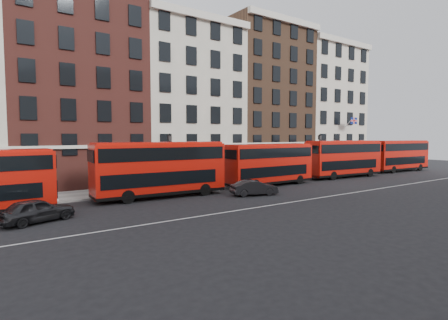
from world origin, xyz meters
TOP-DOWN VIEW (x-y plane):
  - ground at (0.00, 0.00)m, footprint 120.00×120.00m
  - pavement at (0.00, 10.50)m, footprint 80.00×5.00m
  - kerb at (0.00, 8.00)m, footprint 80.00×0.30m
  - road_centre_line at (0.00, -2.00)m, footprint 70.00×0.12m
  - building_terrace at (-0.31, 17.88)m, footprint 64.00×11.95m
  - bus_b at (-8.73, 5.85)m, footprint 11.30×3.23m
  - bus_c at (3.67, 5.85)m, footprint 10.45×2.67m
  - bus_d at (16.11, 5.86)m, footprint 11.16×3.51m
  - bus_e at (29.11, 5.86)m, footprint 10.93×3.35m
  - car_rear at (-18.46, 2.28)m, footprint 4.65×3.06m
  - car_front at (-1.51, 2.13)m, footprint 4.35×2.50m
  - lamp_post_left at (-6.22, 9.10)m, footprint 0.44×0.44m
  - lamp_post_right at (14.68, 8.47)m, footprint 0.44×0.44m
  - traffic_light at (25.85, 8.33)m, footprint 0.25×0.45m
  - iron_railings at (0.00, 12.70)m, footprint 6.60×0.06m

SIDE VIEW (x-z plane):
  - ground at x=0.00m, z-range 0.00..0.00m
  - road_centre_line at x=0.00m, z-range 0.00..0.01m
  - pavement at x=0.00m, z-range 0.00..0.15m
  - kerb at x=0.00m, z-range 0.00..0.16m
  - iron_railings at x=0.00m, z-range 0.15..1.15m
  - car_front at x=-1.51m, z-range 0.00..1.36m
  - car_rear at x=-18.46m, z-range 0.00..1.47m
  - bus_c at x=3.67m, z-range 0.16..4.53m
  - bus_e at x=29.11m, z-range 0.16..4.69m
  - traffic_light at x=25.85m, z-range 0.81..4.08m
  - bus_d at x=16.11m, z-range 0.17..4.79m
  - bus_b at x=-8.73m, z-range 0.17..4.87m
  - lamp_post_left at x=-6.22m, z-range 0.42..5.74m
  - lamp_post_right at x=14.68m, z-range 0.42..5.74m
  - building_terrace at x=-0.31m, z-range -0.76..21.24m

